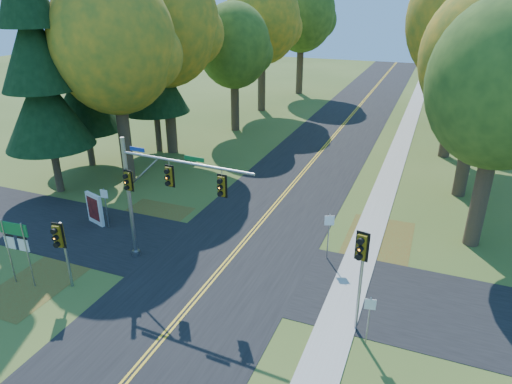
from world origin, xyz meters
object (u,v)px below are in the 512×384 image
at_px(info_kiosk, 95,209).
at_px(traffic_mast, 156,189).
at_px(east_signal_pole, 361,258).
at_px(route_sign_cluster, 16,240).

bearing_deg(info_kiosk, traffic_mast, -2.41).
bearing_deg(east_signal_pole, route_sign_cluster, -158.93).
relative_size(traffic_mast, info_kiosk, 3.66).
height_order(east_signal_pole, info_kiosk, east_signal_pole).
height_order(east_signal_pole, route_sign_cluster, east_signal_pole).
height_order(route_sign_cluster, info_kiosk, route_sign_cluster).
height_order(traffic_mast, east_signal_pole, traffic_mast).
relative_size(traffic_mast, east_signal_pole, 1.53).
distance_m(east_signal_pole, route_sign_cluster, 15.12).
xyz_separation_m(east_signal_pole, info_kiosk, (-15.86, 3.72, -2.51)).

